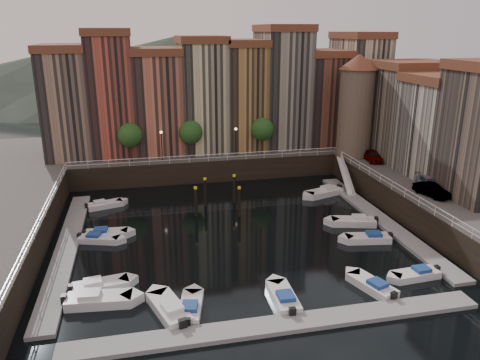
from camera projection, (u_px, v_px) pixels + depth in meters
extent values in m
plane|color=black|center=(232.00, 230.00, 48.49)|extent=(200.00, 200.00, 0.00)
cube|color=black|center=(199.00, 154.00, 72.19)|extent=(80.00, 20.00, 3.00)
cube|color=gray|center=(67.00, 247.00, 44.20)|extent=(2.00, 28.00, 0.35)
cube|color=gray|center=(380.00, 219.00, 50.81)|extent=(2.00, 28.00, 0.35)
cube|color=gray|center=(281.00, 325.00, 32.63)|extent=(30.00, 2.00, 0.35)
cone|color=#2D382D|center=(64.00, 74.00, 142.46)|extent=(80.00, 80.00, 14.00)
cone|color=#2D382D|center=(179.00, 65.00, 148.99)|extent=(100.00, 100.00, 18.00)
cone|color=#2D382D|center=(284.00, 73.00, 157.06)|extent=(70.00, 70.00, 12.00)
cube|color=#8E6E5A|center=(68.00, 105.00, 63.58)|extent=(6.00, 10.00, 14.00)
cube|color=brown|center=(62.00, 48.00, 61.28)|extent=(6.30, 10.30, 1.00)
cube|color=#AA4735|center=(112.00, 96.00, 64.48)|extent=(5.80, 10.00, 16.00)
cube|color=brown|center=(107.00, 32.00, 61.87)|extent=(6.10, 10.30, 1.00)
cube|color=#BE674E|center=(158.00, 104.00, 66.12)|extent=(6.50, 10.00, 13.50)
cube|color=brown|center=(155.00, 51.00, 63.90)|extent=(6.80, 10.30, 1.00)
cube|color=beige|center=(202.00, 97.00, 67.19)|extent=(6.20, 10.00, 15.00)
cube|color=brown|center=(201.00, 39.00, 64.73)|extent=(6.50, 10.30, 1.00)
cube|color=#AB7D3F|center=(242.00, 98.00, 68.47)|extent=(5.60, 10.00, 14.50)
cube|color=brown|center=(242.00, 43.00, 66.09)|extent=(5.90, 10.30, 1.00)
cube|color=gray|center=(282.00, 90.00, 69.39)|extent=(6.40, 10.00, 16.50)
cube|color=brown|center=(283.00, 28.00, 66.70)|extent=(6.70, 10.30, 1.00)
cube|color=brown|center=(320.00, 100.00, 71.19)|extent=(6.00, 10.00, 13.00)
cube|color=brown|center=(323.00, 53.00, 69.04)|extent=(6.30, 10.30, 1.00)
cube|color=beige|center=(357.00, 91.00, 72.02)|extent=(5.90, 10.00, 15.50)
cube|color=brown|center=(361.00, 35.00, 69.49)|extent=(6.20, 10.30, 1.00)
cube|color=#736757|center=(409.00, 115.00, 62.29)|extent=(9.00, 8.00, 12.00)
cube|color=brown|center=(414.00, 65.00, 60.29)|extent=(9.30, 8.30, 1.00)
cube|color=beige|center=(446.00, 130.00, 55.01)|extent=(9.00, 8.00, 11.00)
cube|color=brown|center=(453.00, 78.00, 53.16)|extent=(9.30, 8.30, 1.00)
cylinder|color=#6B5B4C|center=(355.00, 113.00, 63.28)|extent=(4.60, 4.60, 12.00)
cone|color=brown|center=(359.00, 62.00, 61.20)|extent=(5.20, 5.20, 2.00)
cylinder|color=black|center=(131.00, 153.00, 62.07)|extent=(0.30, 0.30, 2.40)
sphere|color=#1E4719|center=(130.00, 135.00, 61.34)|extent=(3.20, 3.20, 3.20)
cylinder|color=black|center=(191.00, 150.00, 63.71)|extent=(0.30, 0.30, 2.40)
sphere|color=#1E4719|center=(191.00, 132.00, 62.97)|extent=(3.20, 3.20, 3.20)
cylinder|color=black|center=(262.00, 146.00, 65.75)|extent=(0.30, 0.30, 2.40)
sphere|color=#1E4719|center=(262.00, 129.00, 65.01)|extent=(3.20, 3.20, 3.20)
cylinder|color=black|center=(162.00, 147.00, 61.71)|extent=(0.12, 0.12, 4.00)
sphere|color=#FFD88C|center=(161.00, 132.00, 61.10)|extent=(0.36, 0.36, 0.36)
cylinder|color=black|center=(236.00, 143.00, 63.76)|extent=(0.12, 0.12, 4.00)
sphere|color=#FFD88C|center=(236.00, 129.00, 63.14)|extent=(0.36, 0.36, 0.36)
cube|color=white|center=(208.00, 155.00, 62.15)|extent=(36.00, 0.08, 0.08)
cube|color=white|center=(208.00, 158.00, 62.28)|extent=(36.00, 0.06, 0.06)
cube|color=white|center=(399.00, 185.00, 50.02)|extent=(0.08, 34.00, 0.08)
cube|color=white|center=(398.00, 189.00, 50.16)|extent=(0.06, 34.00, 0.06)
cube|color=white|center=(41.00, 212.00, 42.67)|extent=(0.08, 34.00, 0.08)
cube|color=white|center=(42.00, 216.00, 42.81)|extent=(0.06, 34.00, 0.06)
cube|color=white|center=(346.00, 175.00, 60.74)|extent=(2.78, 8.26, 2.81)
cube|color=white|center=(346.00, 172.00, 60.58)|extent=(1.93, 8.32, 3.65)
cylinder|color=black|center=(196.00, 204.00, 51.54)|extent=(0.32, 0.32, 3.60)
cylinder|color=yellow|center=(195.00, 188.00, 50.97)|extent=(0.36, 0.36, 0.25)
cylinder|color=black|center=(205.00, 194.00, 54.58)|extent=(0.32, 0.32, 3.60)
cylinder|color=yellow|center=(205.00, 179.00, 54.02)|extent=(0.36, 0.36, 0.25)
cylinder|color=black|center=(239.00, 204.00, 51.54)|extent=(0.32, 0.32, 3.60)
cylinder|color=yellow|center=(239.00, 188.00, 50.97)|extent=(0.36, 0.36, 0.25)
cylinder|color=black|center=(234.00, 190.00, 55.82)|extent=(0.32, 0.32, 3.60)
cylinder|color=yellow|center=(234.00, 176.00, 55.25)|extent=(0.36, 0.36, 0.25)
cube|color=silver|center=(99.00, 301.00, 35.24)|extent=(5.03, 2.35, 0.83)
cube|color=silver|center=(90.00, 295.00, 35.02)|extent=(1.67, 1.47, 0.55)
cube|color=black|center=(64.00, 299.00, 34.88)|extent=(0.44, 0.59, 0.77)
cube|color=silver|center=(101.00, 286.00, 37.30)|extent=(4.53, 2.33, 0.74)
cube|color=silver|center=(93.00, 283.00, 36.95)|extent=(1.54, 1.38, 0.49)
cube|color=black|center=(71.00, 289.00, 36.43)|extent=(0.42, 0.54, 0.69)
cube|color=silver|center=(100.00, 239.00, 45.68)|extent=(4.20, 2.64, 0.67)
cube|color=navy|center=(94.00, 235.00, 45.61)|extent=(1.52, 1.40, 0.45)
cube|color=black|center=(79.00, 236.00, 45.80)|extent=(0.43, 0.52, 0.62)
cube|color=silver|center=(107.00, 234.00, 46.84)|extent=(4.23, 1.92, 0.70)
cube|color=navy|center=(101.00, 230.00, 46.64)|extent=(1.40, 1.23, 0.47)
cube|color=black|center=(84.00, 233.00, 46.49)|extent=(0.36, 0.49, 0.66)
cube|color=silver|center=(105.00, 205.00, 54.56)|extent=(4.28, 2.68, 0.68)
cube|color=silver|center=(100.00, 203.00, 54.18)|extent=(1.54, 1.42, 0.45)
cube|color=black|center=(86.00, 206.00, 53.50)|extent=(0.44, 0.53, 0.64)
cube|color=silver|center=(415.00, 275.00, 39.01)|extent=(4.13, 1.83, 0.69)
cube|color=navy|center=(422.00, 270.00, 39.03)|extent=(1.36, 1.19, 0.46)
cube|color=black|center=(437.00, 269.00, 39.50)|extent=(0.35, 0.48, 0.64)
cube|color=silver|center=(368.00, 239.00, 45.74)|extent=(4.50, 2.33, 0.73)
cube|color=navy|center=(374.00, 235.00, 45.63)|extent=(1.54, 1.37, 0.49)
cube|color=black|center=(390.00, 236.00, 45.78)|extent=(0.42, 0.54, 0.68)
cube|color=silver|center=(353.00, 222.00, 49.65)|extent=(4.87, 2.87, 0.78)
cube|color=silver|center=(359.00, 218.00, 49.48)|extent=(1.72, 1.57, 0.52)
cube|color=black|center=(376.00, 220.00, 49.48)|extent=(0.48, 0.59, 0.73)
cube|color=silver|center=(324.00, 193.00, 58.47)|extent=(5.19, 3.30, 0.83)
cube|color=silver|center=(328.00, 188.00, 58.64)|extent=(1.88, 1.74, 0.55)
cube|color=black|center=(339.00, 187.00, 59.62)|extent=(0.54, 0.64, 0.77)
cube|color=silver|center=(169.00, 309.00, 34.13)|extent=(3.25, 5.15, 0.82)
cube|color=silver|center=(172.00, 308.00, 33.44)|extent=(1.72, 1.86, 0.55)
cube|color=black|center=(183.00, 324.00, 31.98)|extent=(0.64, 0.53, 0.77)
cube|color=silver|center=(191.00, 308.00, 34.42)|extent=(2.48, 4.40, 0.71)
cube|color=navy|center=(190.00, 307.00, 33.75)|extent=(1.40, 1.54, 0.47)
cube|color=black|center=(187.00, 322.00, 32.29)|extent=(0.53, 0.43, 0.66)
cube|color=silver|center=(283.00, 298.00, 35.66)|extent=(1.81, 4.46, 0.75)
cube|color=navy|center=(286.00, 297.00, 34.95)|extent=(1.24, 1.44, 0.50)
cube|color=black|center=(292.00, 312.00, 33.42)|extent=(0.51, 0.36, 0.70)
cube|color=silver|center=(372.00, 286.00, 37.36)|extent=(2.93, 4.58, 0.73)
cube|color=navy|center=(378.00, 284.00, 36.75)|extent=(1.54, 1.66, 0.49)
cube|color=black|center=(394.00, 296.00, 35.46)|extent=(0.57, 0.48, 0.68)
imported|color=gray|center=(373.00, 156.00, 62.07)|extent=(2.33, 4.54, 1.48)
imported|color=gray|center=(431.00, 191.00, 49.03)|extent=(2.35, 4.29, 1.34)
imported|color=gray|center=(430.00, 185.00, 50.85)|extent=(2.91, 5.11, 1.40)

